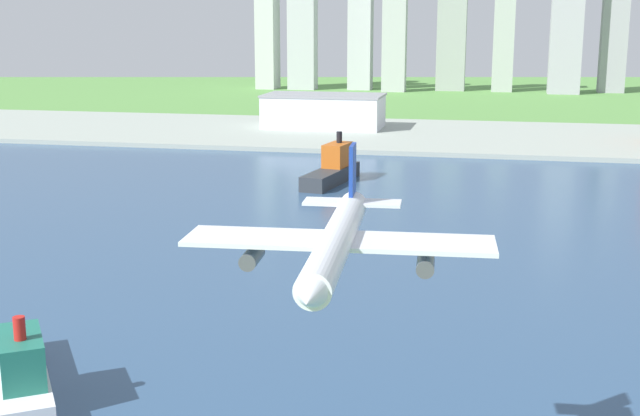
# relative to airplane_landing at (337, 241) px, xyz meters

# --- Properties ---
(ground_plane) EXTENTS (2400.00, 2400.00, 0.00)m
(ground_plane) POSITION_rel_airplane_landing_xyz_m (-31.87, 202.78, -41.58)
(ground_plane) COLOR #589144
(water_bay) EXTENTS (840.00, 360.00, 0.15)m
(water_bay) POSITION_rel_airplane_landing_xyz_m (-31.87, 142.78, -41.51)
(water_bay) COLOR #2D4C70
(water_bay) RESTS_ON ground
(industrial_pier) EXTENTS (840.00, 140.00, 2.50)m
(industrial_pier) POSITION_rel_airplane_landing_xyz_m (-31.87, 392.78, -40.33)
(industrial_pier) COLOR #9AA59A
(industrial_pier) RESTS_ON ground
(airplane_landing) EXTENTS (34.87, 40.54, 11.61)m
(airplane_landing) POSITION_rel_airplane_landing_xyz_m (0.00, 0.00, 0.00)
(airplane_landing) COLOR silver
(container_barge) EXTENTS (17.01, 45.29, 20.06)m
(container_barge) POSITION_rel_airplane_landing_xyz_m (-49.14, 248.41, -35.89)
(container_barge) COLOR #2D3338
(container_barge) RESTS_ON water_bay
(ferry_boat) EXTENTS (30.21, 39.09, 16.93)m
(ferry_boat) POSITION_rel_airplane_landing_xyz_m (-63.90, 38.25, -36.78)
(ferry_boat) COLOR white
(ferry_boat) RESTS_ON water_bay
(warehouse_main) EXTENTS (70.60, 38.05, 19.86)m
(warehouse_main) POSITION_rel_airplane_landing_xyz_m (-86.05, 407.63, -29.13)
(warehouse_main) COLOR silver
(warehouse_main) RESTS_ON industrial_pier
(distant_skyline) EXTENTS (343.65, 48.72, 153.26)m
(distant_skyline) POSITION_rel_airplane_landing_xyz_m (-51.65, 724.18, 20.96)
(distant_skyline) COLOR silver
(distant_skyline) RESTS_ON ground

